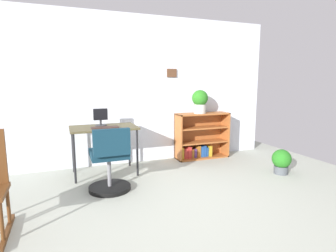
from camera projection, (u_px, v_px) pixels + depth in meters
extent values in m
plane|color=#A4AA9C|center=(176.00, 221.00, 2.67)|extent=(6.24, 6.24, 0.00)
cube|color=silver|center=(125.00, 90.00, 4.46)|extent=(5.20, 0.10, 2.40)
cube|color=#50321F|center=(172.00, 73.00, 4.64)|extent=(0.17, 0.02, 0.14)
cube|color=brown|center=(104.00, 128.00, 3.94)|extent=(0.93, 0.58, 0.03)
cylinder|color=black|center=(75.00, 159.00, 3.62)|extent=(0.03, 0.03, 0.67)
cylinder|color=black|center=(137.00, 153.00, 3.92)|extent=(0.03, 0.03, 0.67)
cylinder|color=black|center=(73.00, 150.00, 4.07)|extent=(0.03, 0.03, 0.67)
cylinder|color=black|center=(129.00, 145.00, 4.38)|extent=(0.03, 0.03, 0.67)
cylinder|color=#262628|center=(101.00, 125.00, 4.02)|extent=(0.17, 0.17, 0.01)
cylinder|color=#262628|center=(101.00, 122.00, 4.02)|extent=(0.03, 0.03, 0.07)
cube|color=black|center=(100.00, 114.00, 3.99)|extent=(0.20, 0.02, 0.17)
cube|color=#372520|center=(105.00, 127.00, 3.82)|extent=(0.37, 0.14, 0.02)
cylinder|color=black|center=(110.00, 188.00, 3.45)|extent=(0.52, 0.52, 0.05)
cylinder|color=slate|center=(109.00, 171.00, 3.41)|extent=(0.05, 0.05, 0.38)
cube|color=#102E3E|center=(109.00, 154.00, 3.38)|extent=(0.44, 0.44, 0.08)
cube|color=#102E3E|center=(112.00, 142.00, 3.12)|extent=(0.42, 0.07, 0.31)
cube|color=#563015|center=(7.00, 232.00, 2.43)|extent=(0.04, 0.64, 0.04)
cylinder|color=#563015|center=(1.00, 221.00, 2.25)|extent=(0.03, 0.03, 0.34)
cylinder|color=#563015|center=(8.00, 205.00, 2.55)|extent=(0.03, 0.03, 0.34)
cube|color=#A05829|center=(178.00, 138.00, 4.68)|extent=(0.02, 0.30, 0.80)
cube|color=#A05829|center=(225.00, 134.00, 5.01)|extent=(0.02, 0.30, 0.80)
cube|color=#A05829|center=(203.00, 114.00, 4.78)|extent=(0.95, 0.30, 0.02)
cube|color=#A05829|center=(202.00, 157.00, 4.91)|extent=(0.95, 0.30, 0.02)
cube|color=#A05829|center=(199.00, 134.00, 4.97)|extent=(0.95, 0.02, 0.80)
cube|color=#A05829|center=(202.00, 142.00, 4.86)|extent=(0.90, 0.28, 0.02)
cube|color=#A05829|center=(202.00, 128.00, 4.82)|extent=(0.90, 0.28, 0.02)
cube|color=#B79323|center=(181.00, 153.00, 4.73)|extent=(0.06, 0.12, 0.20)
cube|color=#B22D28|center=(185.00, 153.00, 4.76)|extent=(0.07, 0.10, 0.18)
cube|color=#B22D28|center=(189.00, 152.00, 4.78)|extent=(0.07, 0.12, 0.21)
cube|color=#99591E|center=(192.00, 153.00, 4.81)|extent=(0.04, 0.12, 0.15)
cube|color=#593372|center=(195.00, 153.00, 4.83)|extent=(0.05, 0.10, 0.15)
cube|color=#99591E|center=(198.00, 151.00, 4.85)|extent=(0.07, 0.10, 0.20)
cube|color=#1E478C|center=(201.00, 151.00, 4.87)|extent=(0.05, 0.11, 0.19)
cube|color=#1E478C|center=(204.00, 151.00, 4.89)|extent=(0.04, 0.11, 0.20)
cube|color=#1E478C|center=(206.00, 152.00, 4.91)|extent=(0.04, 0.09, 0.16)
cube|color=#B79323|center=(209.00, 151.00, 4.93)|extent=(0.06, 0.13, 0.19)
cylinder|color=#B7B2A8|center=(200.00, 109.00, 4.73)|extent=(0.21, 0.21, 0.16)
sphere|color=#266F1D|center=(200.00, 98.00, 4.70)|extent=(0.27, 0.27, 0.27)
cylinder|color=#474C51|center=(281.00, 170.00, 4.05)|extent=(0.20, 0.20, 0.12)
sphere|color=#226A1C|center=(282.00, 159.00, 4.02)|extent=(0.28, 0.28, 0.28)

